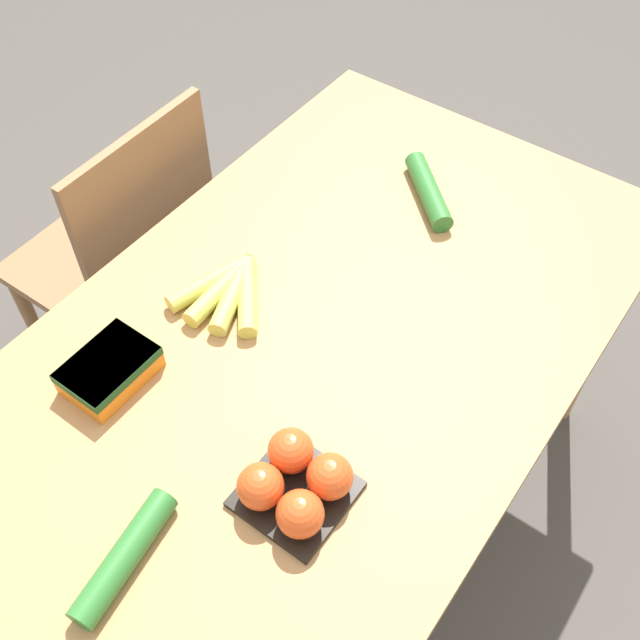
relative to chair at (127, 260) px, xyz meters
The scene contains 8 objects.
ground_plane 0.80m from the chair, 97.13° to the right, with size 12.00×12.00×0.00m, color #4C4742.
dining_table 0.67m from the chair, 97.13° to the right, with size 1.40×0.84×0.75m.
chair is the anchor object (origin of this frame).
banana_bunch 0.56m from the chair, 104.05° to the right, with size 0.19×0.18×0.03m.
tomato_pack 0.93m from the chair, 114.07° to the right, with size 0.15×0.15×0.08m.
carrot_bag 0.64m from the chair, 131.40° to the right, with size 0.15×0.11×0.05m.
cucumber_near 0.76m from the chair, 61.87° to the right, with size 0.17×0.18×0.04m.
cucumber_far 0.93m from the chair, 131.01° to the right, with size 0.21×0.07×0.04m.
Camera 1 is at (-0.66, -0.48, 1.79)m, focal length 42.00 mm.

